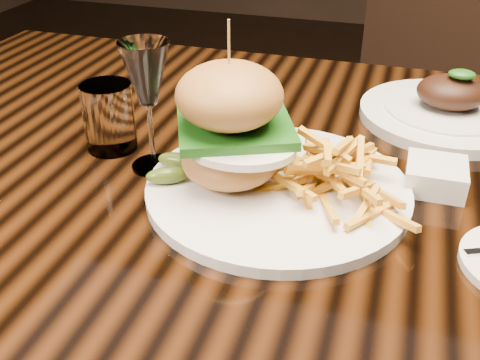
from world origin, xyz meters
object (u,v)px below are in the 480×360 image
(far_dish, at_px, (447,110))
(wine_glass, at_px, (146,78))
(burger_plate, at_px, (271,154))
(dining_table, at_px, (310,207))
(chair_far, at_px, (418,90))

(far_dish, bearing_deg, wine_glass, -144.16)
(burger_plate, bearing_deg, far_dish, 42.03)
(dining_table, relative_size, chair_far, 1.68)
(dining_table, distance_m, burger_plate, 0.17)
(wine_glass, bearing_deg, dining_table, 19.51)
(dining_table, xyz_separation_m, burger_plate, (-0.04, -0.10, 0.13))
(dining_table, distance_m, chair_far, 0.91)
(dining_table, height_order, far_dish, far_dish)
(dining_table, height_order, wine_glass, wine_glass)
(far_dish, distance_m, chair_far, 0.71)
(far_dish, bearing_deg, dining_table, -130.86)
(dining_table, bearing_deg, wine_glass, -160.49)
(dining_table, relative_size, wine_glass, 8.84)
(chair_far, bearing_deg, burger_plate, -80.72)
(wine_glass, relative_size, far_dish, 0.64)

